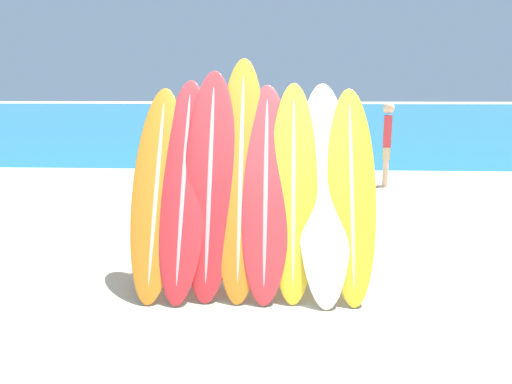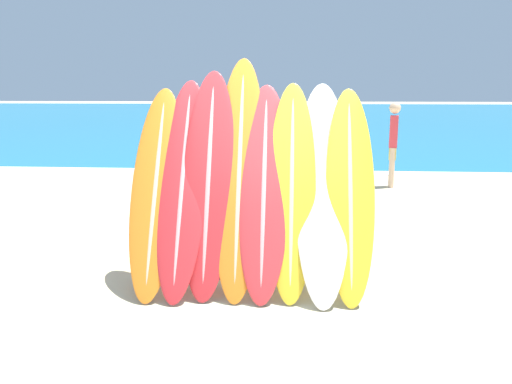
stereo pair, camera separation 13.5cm
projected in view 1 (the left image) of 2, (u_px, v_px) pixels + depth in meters
The scene contains 13 objects.
ground_plane at pixel (257, 303), 4.95m from camera, with size 160.00×160.00×0.00m, color beige.
ocean_water at pixel (279, 114), 41.39m from camera, with size 120.00×60.00×0.01m.
surfboard_rack at pixel (252, 247), 5.19m from camera, with size 2.36×0.04×0.87m.
surfboard_slot_0 at pixel (157, 190), 5.21m from camera, with size 0.52×1.17×2.11m.
surfboard_slot_1 at pixel (184, 185), 5.20m from camera, with size 0.52×1.26×2.20m.
surfboard_slot_2 at pixel (210, 181), 5.18m from camera, with size 0.55×1.08×2.30m.
surfboard_slot_3 at pixel (241, 174), 5.19m from camera, with size 0.53×1.18×2.43m.
surfboard_slot_4 at pixel (266, 189), 5.13m from camera, with size 0.54×1.10×2.15m.
surfboard_slot_5 at pixel (293, 189), 5.12m from camera, with size 0.49×1.00×2.16m.
surfboard_slot_6 at pixel (324, 189), 5.13m from camera, with size 0.57×1.24×2.16m.
surfboard_slot_7 at pixel (352, 192), 5.09m from camera, with size 0.50×1.06×2.10m.
person_near_water at pixel (320, 158), 8.50m from camera, with size 0.29×0.23×1.70m.
person_mid_beach at pixel (387, 141), 10.70m from camera, with size 0.24×0.30×1.82m.
Camera 1 is at (0.23, -4.62, 2.09)m, focal length 35.00 mm.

